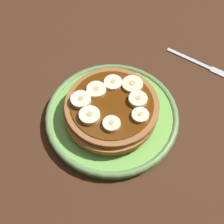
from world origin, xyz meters
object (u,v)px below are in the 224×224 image
at_px(banana_slice_1, 113,83).
at_px(banana_slice_5, 138,100).
at_px(plate, 112,116).
at_px(banana_slice_0, 81,100).
at_px(banana_slice_6, 90,116).
at_px(banana_slice_4, 132,84).
at_px(banana_slice_7, 96,90).
at_px(banana_slice_3, 112,124).
at_px(fork, 201,64).
at_px(banana_slice_2, 139,117).
at_px(pancake_stack, 110,109).

bearing_deg(banana_slice_1, banana_slice_5, 77.52).
bearing_deg(plate, banana_slice_5, 126.48).
xyz_separation_m(banana_slice_0, banana_slice_6, (0.02, 0.03, -0.00)).
xyz_separation_m(banana_slice_1, banana_slice_4, (-0.01, 0.03, 0.00)).
height_order(banana_slice_1, banana_slice_4, same).
bearing_deg(banana_slice_0, banana_slice_5, 119.99).
bearing_deg(banana_slice_4, banana_slice_1, -67.56).
bearing_deg(plate, banana_slice_1, -153.20).
xyz_separation_m(banana_slice_6, banana_slice_7, (-0.05, -0.02, -0.00)).
relative_size(banana_slice_1, banana_slice_3, 1.12).
relative_size(banana_slice_5, fork, 0.24).
relative_size(banana_slice_1, fork, 0.24).
distance_m(banana_slice_2, banana_slice_4, 0.07).
distance_m(banana_slice_2, banana_slice_3, 0.05).
bearing_deg(banana_slice_0, banana_slice_6, 56.18).
distance_m(banana_slice_2, fork, 0.21).
xyz_separation_m(banana_slice_2, banana_slice_5, (-0.03, -0.02, 0.00)).
relative_size(pancake_stack, banana_slice_1, 5.12).
bearing_deg(banana_slice_6, banana_slice_3, 95.97).
bearing_deg(banana_slice_7, fork, 146.21).
height_order(pancake_stack, banana_slice_6, banana_slice_6).
distance_m(banana_slice_0, fork, 0.26).
relative_size(banana_slice_2, banana_slice_4, 0.78).
xyz_separation_m(banana_slice_1, banana_slice_5, (0.01, 0.05, 0.00)).
bearing_deg(banana_slice_3, plate, -151.63).
xyz_separation_m(banana_slice_2, banana_slice_7, (-0.01, -0.09, -0.00)).
relative_size(banana_slice_0, banana_slice_2, 1.21).
xyz_separation_m(banana_slice_3, banana_slice_7, (-0.05, -0.05, -0.00)).
relative_size(banana_slice_4, banana_slice_5, 1.14).
height_order(banana_slice_0, banana_slice_6, same).
distance_m(plate, banana_slice_2, 0.07).
height_order(pancake_stack, banana_slice_3, banana_slice_3).
bearing_deg(banana_slice_4, banana_slice_5, 43.19).
xyz_separation_m(plate, banana_slice_1, (-0.04, -0.02, 0.04)).
xyz_separation_m(banana_slice_5, banana_slice_6, (0.06, -0.05, 0.00)).
bearing_deg(banana_slice_3, banana_slice_1, -152.42).
bearing_deg(plate, banana_slice_6, -24.22).
height_order(banana_slice_4, banana_slice_7, same).
xyz_separation_m(banana_slice_0, fork, (-0.22, 0.13, -0.05)).
relative_size(plate, fork, 1.75).
relative_size(banana_slice_1, banana_slice_6, 0.94).
bearing_deg(banana_slice_7, banana_slice_5, 102.61).
bearing_deg(banana_slice_0, banana_slice_2, 100.58).
bearing_deg(banana_slice_6, banana_slice_7, -160.67).
bearing_deg(banana_slice_1, banana_slice_6, 0.56).
relative_size(banana_slice_2, banana_slice_7, 0.84).
relative_size(pancake_stack, banana_slice_3, 5.74).
relative_size(plate, banana_slice_0, 6.86).
relative_size(pancake_stack, banana_slice_5, 5.20).
xyz_separation_m(banana_slice_3, banana_slice_5, (-0.06, 0.01, 0.00)).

